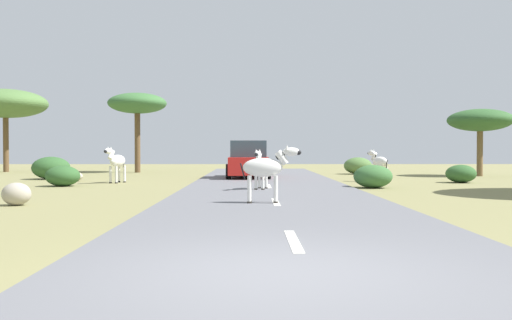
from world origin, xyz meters
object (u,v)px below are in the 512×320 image
(zebra_3, at_px, (266,168))
(tree_4, at_px, (6,104))
(bush_4, at_px, (358,166))
(tree_3, at_px, (137,104))
(bush_3, at_px, (373,176))
(zebra_0, at_px, (261,165))
(tree_0, at_px, (480,121))
(rock_3, at_px, (16,194))
(car_0, at_px, (249,161))
(rock_2, at_px, (73,176))
(zebra_1, at_px, (116,161))
(bush_0, at_px, (461,174))
(bush_2, at_px, (63,176))
(zebra_2, at_px, (379,163))
(bush_1, at_px, (51,168))

(zebra_3, height_order, tree_4, tree_4)
(bush_4, bearing_deg, tree_3, 169.87)
(tree_4, distance_m, bush_3, 24.28)
(zebra_0, bearing_deg, tree_0, -127.58)
(tree_0, bearing_deg, rock_3, -140.27)
(car_0, height_order, bush_4, car_0)
(tree_4, bearing_deg, zebra_0, -45.03)
(car_0, relative_size, rock_3, 6.04)
(zebra_3, height_order, car_0, car_0)
(tree_3, relative_size, rock_3, 6.59)
(zebra_3, distance_m, rock_2, 13.04)
(zebra_1, distance_m, bush_0, 14.33)
(car_0, relative_size, bush_4, 2.78)
(bush_4, bearing_deg, tree_0, -21.80)
(bush_3, distance_m, rock_3, 11.92)
(tree_4, relative_size, bush_4, 3.23)
(zebra_1, bearing_deg, bush_2, 68.04)
(bush_0, bearing_deg, zebra_2, 174.19)
(zebra_2, relative_size, bush_2, 1.10)
(tree_0, xyz_separation_m, bush_3, (-7.41, -8.59, -2.44))
(car_0, bearing_deg, bush_1, -177.18)
(tree_4, bearing_deg, bush_1, -55.22)
(zebra_2, height_order, bush_3, zebra_2)
(bush_0, relative_size, bush_1, 0.72)
(zebra_3, xyz_separation_m, bush_4, (5.57, 16.89, -0.45))
(tree_3, xyz_separation_m, bush_4, (12.74, -2.28, -3.60))
(car_0, distance_m, bush_0, 9.47)
(tree_0, height_order, tree_4, tree_4)
(tree_0, distance_m, bush_4, 6.75)
(zebra_3, distance_m, bush_3, 7.20)
(bush_1, xyz_separation_m, rock_3, (3.45, -11.98, -0.24))
(zebra_0, xyz_separation_m, rock_3, (-6.18, -4.84, -0.58))
(zebra_3, height_order, tree_3, tree_3)
(zebra_2, bearing_deg, tree_4, 131.81)
(zebra_1, xyz_separation_m, car_0, (5.45, 3.34, -0.05))
(zebra_3, distance_m, rock_3, 6.27)
(bush_4, bearing_deg, bush_0, -70.44)
(bush_0, relative_size, bush_3, 0.90)
(zebra_3, xyz_separation_m, rock_3, (-6.24, -0.14, -0.64))
(tree_0, xyz_separation_m, rock_2, (-19.55, -4.37, -2.65))
(tree_4, bearing_deg, bush_2, -58.88)
(bush_4, bearing_deg, bush_1, -161.71)
(tree_0, bearing_deg, zebra_0, -139.40)
(zebra_3, relative_size, bush_4, 1.00)
(zebra_0, relative_size, zebra_2, 1.01)
(bush_1, bearing_deg, tree_0, 7.29)
(zebra_3, bearing_deg, bush_0, 138.95)
(zebra_1, bearing_deg, rock_2, -13.39)
(bush_2, bearing_deg, rock_2, 100.96)
(zebra_3, bearing_deg, zebra_0, -177.52)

